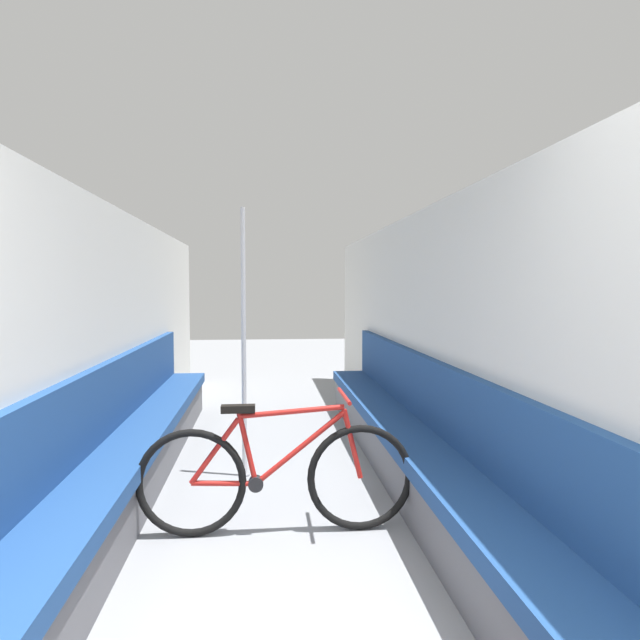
{
  "coord_description": "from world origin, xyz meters",
  "views": [
    {
      "loc": [
        -0.06,
        -1.09,
        1.48
      ],
      "look_at": [
        0.4,
        3.64,
        1.2
      ],
      "focal_mm": 32.0,
      "sensor_mm": 36.0,
      "label": 1
    }
  ],
  "objects_px": {
    "grab_pole_near": "(244,347)",
    "bench_seat_row_left": "(131,450)",
    "bench_seat_row_right": "(410,442)",
    "bicycle": "(277,476)"
  },
  "relations": [
    {
      "from": "bench_seat_row_right",
      "to": "bicycle",
      "type": "bearing_deg",
      "value": -141.87
    },
    {
      "from": "bench_seat_row_right",
      "to": "grab_pole_near",
      "type": "relative_size",
      "value": 2.64
    },
    {
      "from": "bicycle",
      "to": "grab_pole_near",
      "type": "relative_size",
      "value": 0.79
    },
    {
      "from": "grab_pole_near",
      "to": "bench_seat_row_left",
      "type": "bearing_deg",
      "value": -161.22
    },
    {
      "from": "bench_seat_row_left",
      "to": "bench_seat_row_right",
      "type": "bearing_deg",
      "value": 0.0
    },
    {
      "from": "bench_seat_row_left",
      "to": "bicycle",
      "type": "distance_m",
      "value": 1.31
    },
    {
      "from": "bench_seat_row_left",
      "to": "grab_pole_near",
      "type": "height_order",
      "value": "grab_pole_near"
    },
    {
      "from": "bench_seat_row_right",
      "to": "bicycle",
      "type": "height_order",
      "value": "bench_seat_row_right"
    },
    {
      "from": "bench_seat_row_right",
      "to": "grab_pole_near",
      "type": "xyz_separation_m",
      "value": [
        -1.25,
        0.27,
        0.71
      ]
    },
    {
      "from": "grab_pole_near",
      "to": "bench_seat_row_right",
      "type": "bearing_deg",
      "value": -12.38
    }
  ]
}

